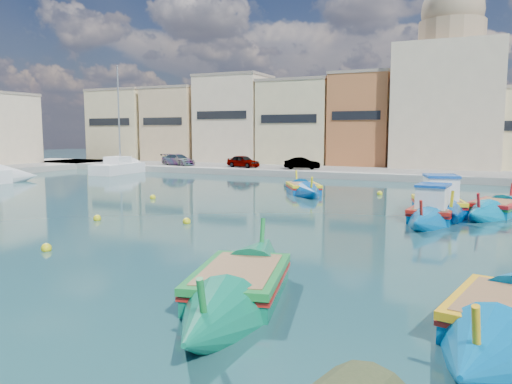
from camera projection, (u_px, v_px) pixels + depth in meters
The scene contains 13 objects.
ground at pixel (96, 240), 19.06m from camera, with size 160.00×160.00×0.00m, color #14313E.
north_quay at pixel (329, 172), 47.98m from camera, with size 80.00×8.00×0.60m, color gray.
north_townhouses at pixel (413, 123), 51.36m from camera, with size 83.20×7.87×10.19m.
church_block at pixel (449, 89), 50.17m from camera, with size 10.00×10.00×19.10m.
parked_cars at pixel (227, 161), 50.73m from camera, with size 17.90×2.56×1.22m.
luzzu_turquoise_cabin at pixel (434, 213), 23.33m from camera, with size 2.62×8.54×2.70m.
luzzu_blue_cabin at pixel (438, 206), 25.51m from camera, with size 4.23×8.84×3.04m.
luzzu_cyan_mid at pixel (496, 209), 25.09m from camera, with size 4.06×8.20×2.36m.
luzzu_green at pixel (303, 190), 33.70m from camera, with size 5.32×7.33×2.33m.
luzzu_blue_south at pixel (240, 286), 12.50m from camera, with size 3.98×9.07×2.55m.
luzzu_cyan_south at pixel (505, 319), 10.31m from camera, with size 3.48×7.96×2.40m.
yacht_north at pixel (129, 168), 51.18m from camera, with size 2.97×8.72×11.46m.
mooring_buoys at pixel (260, 215), 24.46m from camera, with size 19.89×20.94×0.36m.
Camera 1 is at (13.27, -14.53, 4.11)m, focal length 35.00 mm.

